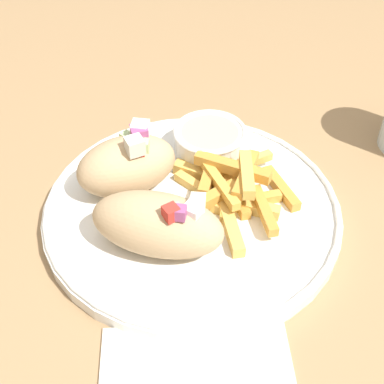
# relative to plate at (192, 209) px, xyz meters

# --- Properties ---
(table) EXTENTS (1.18, 1.18, 0.76)m
(table) POSITION_rel_plate_xyz_m (0.03, 0.06, -0.09)
(table) COLOR #9E7A51
(table) RESTS_ON ground_plane
(napkin) EXTENTS (0.16, 0.09, 0.00)m
(napkin) POSITION_rel_plate_xyz_m (0.00, -0.18, -0.01)
(napkin) COLOR silver
(napkin) RESTS_ON table
(plate) EXTENTS (0.31, 0.31, 0.02)m
(plate) POSITION_rel_plate_xyz_m (0.00, 0.00, 0.00)
(plate) COLOR white
(plate) RESTS_ON table
(pita_sandwich_near) EXTENTS (0.14, 0.09, 0.07)m
(pita_sandwich_near) POSITION_rel_plate_xyz_m (-0.03, -0.05, 0.03)
(pita_sandwich_near) COLOR tan
(pita_sandwich_near) RESTS_ON plate
(pita_sandwich_far) EXTENTS (0.12, 0.10, 0.07)m
(pita_sandwich_far) POSITION_rel_plate_xyz_m (-0.07, 0.03, 0.04)
(pita_sandwich_far) COLOR tan
(pita_sandwich_far) RESTS_ON plate
(fries_pile) EXTENTS (0.14, 0.14, 0.04)m
(fries_pile) POSITION_rel_plate_xyz_m (0.04, 0.01, 0.02)
(fries_pile) COLOR #E5B251
(fries_pile) RESTS_ON plate
(sauce_ramekin) EXTENTS (0.08, 0.08, 0.03)m
(sauce_ramekin) POSITION_rel_plate_xyz_m (0.02, 0.09, 0.02)
(sauce_ramekin) COLOR white
(sauce_ramekin) RESTS_ON plate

